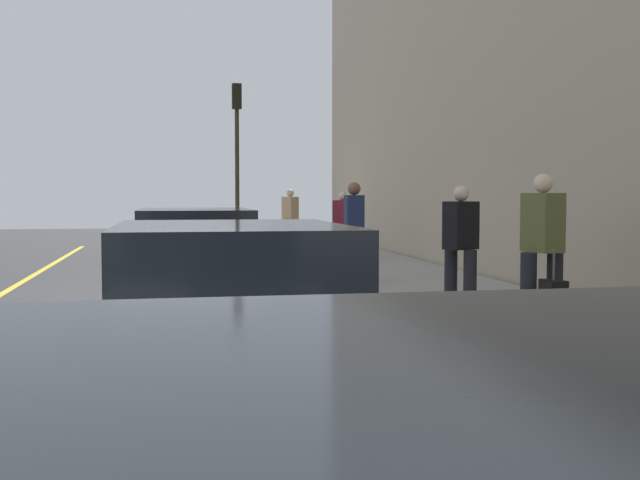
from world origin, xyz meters
The scene contains 12 objects.
ground_plane centered at (0.00, 0.00, 0.00)m, with size 56.00×56.00×0.00m, color #333335.
sidewalk centered at (0.00, -3.30, 0.07)m, with size 28.00×4.60×0.15m, color gray.
snow_bank_curb centered at (-3.21, -0.70, 0.11)m, with size 4.14×0.56×0.22m, color white.
parked_car_white centered at (-7.43, -0.11, 0.76)m, with size 4.20×1.91×1.51m.
parked_car_red centered at (-1.35, -0.03, 0.76)m, with size 4.66×1.91×1.51m.
pedestrian_black_coat centered at (-2.58, -3.73, 1.05)m, with size 0.52×0.54×1.70m.
pedestrian_burgundy_coat centered at (5.87, -3.86, 1.03)m, with size 0.50×0.52×1.64m.
pedestrian_olive_coat centered at (-4.09, -4.22, 1.13)m, with size 0.55×0.60×1.83m.
pedestrian_navy_coat centered at (0.57, -2.91, 1.11)m, with size 0.51×0.59×1.79m.
pedestrian_tan_coat centered at (10.16, -3.19, 1.07)m, with size 0.55×0.52×1.73m.
traffic_light_pole centered at (9.29, -1.54, 3.29)m, with size 0.35×0.26×4.68m.
rolling_suitcase centered at (-4.57, -4.14, 0.43)m, with size 0.34×0.22×0.92m.
Camera 1 is at (-13.24, 0.30, 1.73)m, focal length 44.56 mm.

